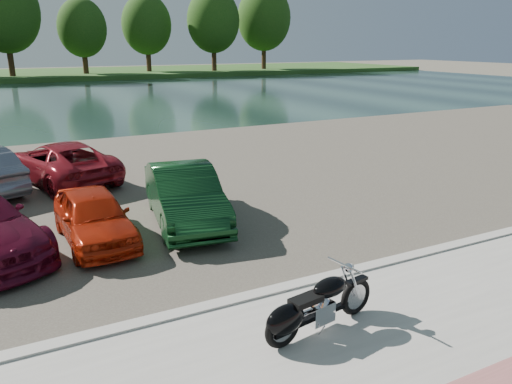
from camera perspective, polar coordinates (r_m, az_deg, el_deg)
ground at (r=8.81m, az=13.22°, el=-15.84°), size 200.00×200.00×0.00m
promenade at (r=8.20m, az=17.96°, el=-18.61°), size 60.00×6.00×0.10m
kerb at (r=10.16m, az=5.90°, el=-10.35°), size 60.00×0.30×0.14m
parking_lot at (r=17.89m, az=-9.90°, el=1.41°), size 60.00×18.00×0.04m
river at (r=46.05m, az=-21.05°, el=9.85°), size 120.00×40.00×0.00m
far_bank at (r=77.82m, az=-23.95°, el=12.16°), size 120.00×24.00×0.60m
far_trees at (r=71.99m, az=-20.68°, el=18.00°), size 70.25×10.68×12.52m
motorcycle at (r=8.31m, az=6.35°, el=-13.09°), size 2.32×0.81×1.05m
car_4 at (r=12.58m, az=-18.05°, el=-2.66°), size 1.67×3.80×1.27m
car_5 at (r=13.32m, az=-8.14°, el=-0.36°), size 2.29×4.80×1.52m
car_10 at (r=18.33m, az=-21.31°, el=3.20°), size 3.68×5.51×1.41m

